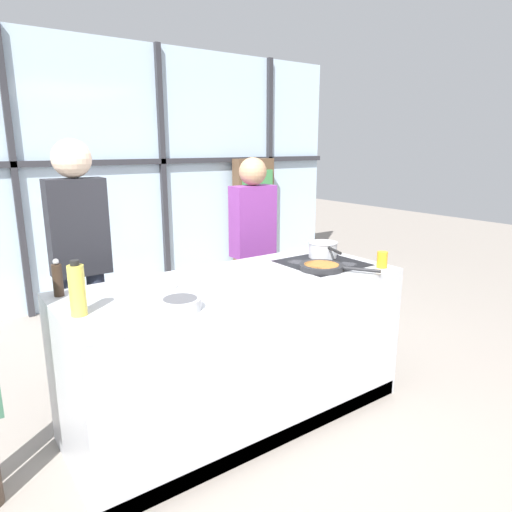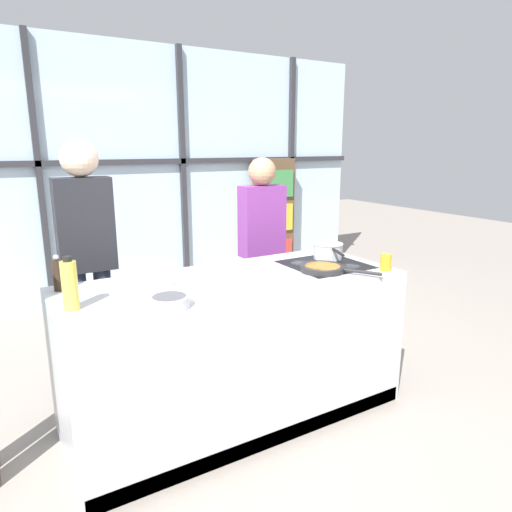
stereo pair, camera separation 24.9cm
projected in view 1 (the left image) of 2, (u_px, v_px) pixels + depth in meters
ground_plane at (239, 413)px, 3.00m from camera, size 18.00×18.00×0.00m
back_window_wall at (94, 176)px, 4.85m from camera, size 6.40×0.10×2.80m
bookshelf at (254, 219)px, 5.96m from camera, size 0.54×0.19×1.55m
demo_island at (238, 349)px, 2.89m from camera, size 2.10×0.85×0.92m
spectator_far_left at (80, 250)px, 3.01m from camera, size 0.37×0.25×1.76m
spectator_center_left at (253, 240)px, 3.83m from camera, size 0.37×0.23×1.62m
frying_pan at (323, 267)px, 3.01m from camera, size 0.36×0.48×0.04m
saucepan at (323, 249)px, 3.33m from camera, size 0.21×0.38×0.11m
white_plate at (154, 286)px, 2.63m from camera, size 0.26×0.26×0.01m
mixing_bowl at (180, 304)px, 2.27m from camera, size 0.21×0.21×0.06m
oil_bottle at (77, 290)px, 2.17m from camera, size 0.08×0.08×0.27m
pepper_grinder at (58, 279)px, 2.46m from camera, size 0.05×0.05×0.21m
juice_glass_near at (382, 260)px, 3.05m from camera, size 0.07×0.07×0.11m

